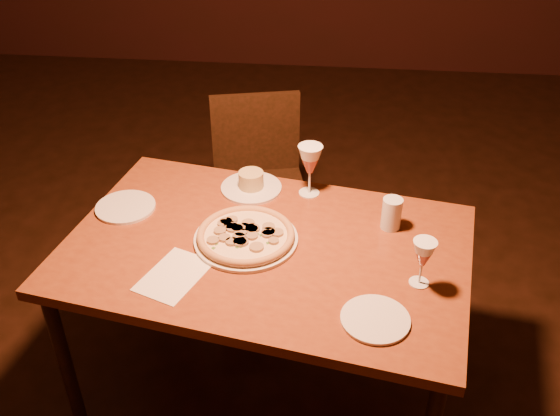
# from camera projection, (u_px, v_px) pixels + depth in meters

# --- Properties ---
(floor) EXTENTS (7.00, 7.00, 0.00)m
(floor) POSITION_uv_depth(u_px,v_px,m) (202.00, 385.00, 2.53)
(floor) COLOR #331A11
(floor) RESTS_ON ground
(dining_table) EXTENTS (1.49, 1.10, 0.73)m
(dining_table) POSITION_uv_depth(u_px,v_px,m) (266.00, 260.00, 2.15)
(dining_table) COLOR brown
(dining_table) RESTS_ON floor
(chair_far) EXTENTS (0.50, 0.50, 0.86)m
(chair_far) POSITION_uv_depth(u_px,v_px,m) (259.00, 179.00, 2.93)
(chair_far) COLOR black
(chair_far) RESTS_ON floor
(pizza_plate) EXTENTS (0.36, 0.36, 0.04)m
(pizza_plate) POSITION_uv_depth(u_px,v_px,m) (246.00, 236.00, 2.12)
(pizza_plate) COLOR silver
(pizza_plate) RESTS_ON dining_table
(ramekin_saucer) EXTENTS (0.23, 0.23, 0.07)m
(ramekin_saucer) POSITION_uv_depth(u_px,v_px,m) (251.00, 184.00, 2.39)
(ramekin_saucer) COLOR silver
(ramekin_saucer) RESTS_ON dining_table
(wine_glass_far) EXTENTS (0.09, 0.09, 0.20)m
(wine_glass_far) POSITION_uv_depth(u_px,v_px,m) (310.00, 170.00, 2.33)
(wine_glass_far) COLOR #AB4D47
(wine_glass_far) RESTS_ON dining_table
(wine_glass_right) EXTENTS (0.07, 0.07, 0.16)m
(wine_glass_right) POSITION_uv_depth(u_px,v_px,m) (422.00, 263.00, 1.91)
(wine_glass_right) COLOR #AB4D47
(wine_glass_right) RESTS_ON dining_table
(water_tumbler) EXTENTS (0.07, 0.07, 0.12)m
(water_tumbler) POSITION_uv_depth(u_px,v_px,m) (392.00, 213.00, 2.17)
(water_tumbler) COLOR silver
(water_tumbler) RESTS_ON dining_table
(side_plate_left) EXTENTS (0.22, 0.22, 0.01)m
(side_plate_left) POSITION_uv_depth(u_px,v_px,m) (126.00, 207.00, 2.30)
(side_plate_left) COLOR silver
(side_plate_left) RESTS_ON dining_table
(side_plate_near) EXTENTS (0.20, 0.20, 0.01)m
(side_plate_near) POSITION_uv_depth(u_px,v_px,m) (375.00, 319.00, 1.82)
(side_plate_near) COLOR silver
(side_plate_near) RESTS_ON dining_table
(menu_card) EXTENTS (0.24, 0.28, 0.00)m
(menu_card) POSITION_uv_depth(u_px,v_px,m) (174.00, 275.00, 1.98)
(menu_card) COLOR white
(menu_card) RESTS_ON dining_table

